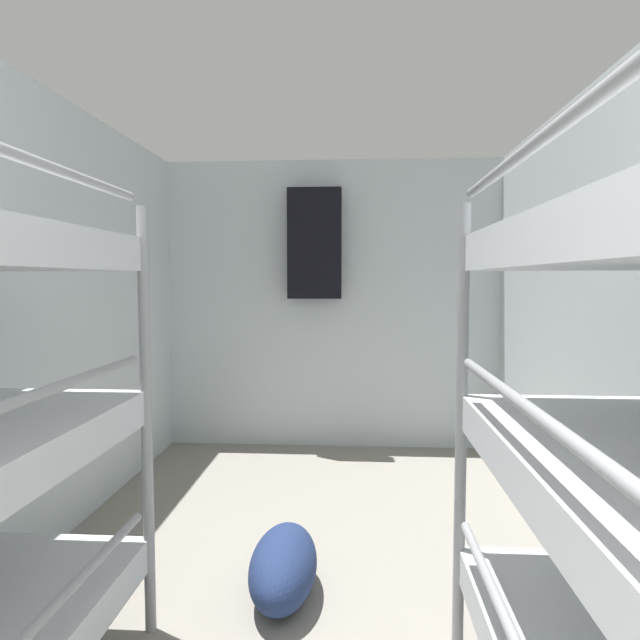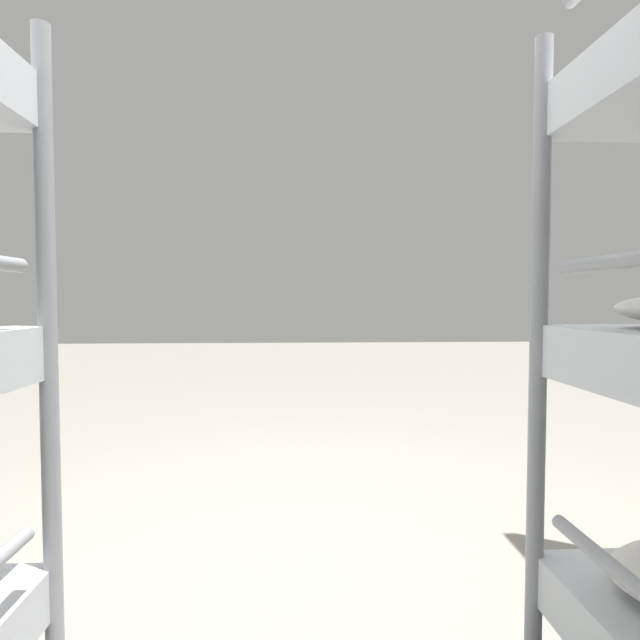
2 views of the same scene
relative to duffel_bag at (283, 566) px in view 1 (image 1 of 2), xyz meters
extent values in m
cube|color=silver|center=(0.11, 2.39, 1.06)|extent=(2.91, 0.06, 2.42)
cylinder|color=gray|center=(-0.51, -0.27, 0.71)|extent=(0.04, 0.04, 1.71)
cylinder|color=gray|center=(-0.51, -1.15, 0.98)|extent=(0.03, 1.54, 0.03)
cylinder|color=gray|center=(0.72, -0.27, 0.71)|extent=(0.04, 0.04, 1.71)
cylinder|color=gray|center=(0.72, -1.15, 0.98)|extent=(0.03, 1.54, 0.03)
cylinder|color=gray|center=(0.72, -1.15, 1.58)|extent=(0.03, 1.54, 0.03)
ellipsoid|color=navy|center=(0.00, 0.00, 0.00)|extent=(0.30, 0.63, 0.30)
cube|color=black|center=(-0.03, 2.24, 1.57)|extent=(0.44, 0.12, 0.90)
camera|label=1|loc=(0.33, -2.44, 1.27)|focal=32.00mm
camera|label=2|loc=(0.12, -0.78, 0.90)|focal=28.00mm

